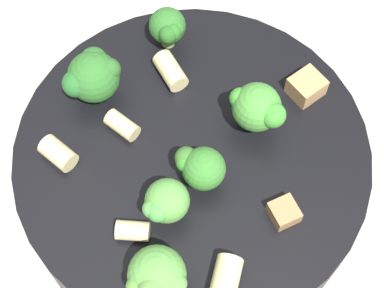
% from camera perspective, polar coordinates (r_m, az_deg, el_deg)
% --- Properties ---
extents(ground_plane, '(2.00, 2.00, 0.00)m').
position_cam_1_polar(ground_plane, '(0.50, -0.00, -2.73)').
color(ground_plane, '#BCB29E').
extents(pasta_bowl, '(0.26, 0.26, 0.04)m').
position_cam_1_polar(pasta_bowl, '(0.47, -0.00, -1.53)').
color(pasta_bowl, black).
rests_on(pasta_bowl, ground_plane).
extents(broccoli_floret_0, '(0.04, 0.04, 0.04)m').
position_cam_1_polar(broccoli_floret_0, '(0.40, -3.28, -11.69)').
color(broccoli_floret_0, '#93B766').
rests_on(broccoli_floret_0, pasta_bowl).
extents(broccoli_floret_1, '(0.03, 0.03, 0.04)m').
position_cam_1_polar(broccoli_floret_1, '(0.43, 0.85, -2.10)').
color(broccoli_floret_1, '#84AD60').
rests_on(broccoli_floret_1, pasta_bowl).
extents(broccoli_floret_2, '(0.03, 0.03, 0.04)m').
position_cam_1_polar(broccoli_floret_2, '(0.49, -2.12, 10.30)').
color(broccoli_floret_2, '#93B766').
rests_on(broccoli_floret_2, pasta_bowl).
extents(broccoli_floret_3, '(0.04, 0.03, 0.04)m').
position_cam_1_polar(broccoli_floret_3, '(0.45, 5.83, 3.22)').
color(broccoli_floret_3, '#93B766').
rests_on(broccoli_floret_3, pasta_bowl).
extents(broccoli_floret_4, '(0.04, 0.04, 0.04)m').
position_cam_1_polar(broccoli_floret_4, '(0.47, -8.81, 6.04)').
color(broccoli_floret_4, '#93B766').
rests_on(broccoli_floret_4, pasta_bowl).
extents(broccoli_floret_5, '(0.03, 0.03, 0.04)m').
position_cam_1_polar(broccoli_floret_5, '(0.42, -2.38, -5.23)').
color(broccoli_floret_5, '#9EC175').
rests_on(broccoli_floret_5, pasta_bowl).
extents(rigatoni_0, '(0.02, 0.03, 0.02)m').
position_cam_1_polar(rigatoni_0, '(0.42, 3.02, -11.90)').
color(rigatoni_0, beige).
rests_on(rigatoni_0, pasta_bowl).
extents(rigatoni_1, '(0.03, 0.02, 0.01)m').
position_cam_1_polar(rigatoni_1, '(0.46, -6.23, 1.66)').
color(rigatoni_1, beige).
rests_on(rigatoni_1, pasta_bowl).
extents(rigatoni_2, '(0.03, 0.03, 0.02)m').
position_cam_1_polar(rigatoni_2, '(0.48, -1.93, 6.52)').
color(rigatoni_2, beige).
rests_on(rigatoni_2, pasta_bowl).
extents(rigatoni_3, '(0.02, 0.02, 0.01)m').
position_cam_1_polar(rigatoni_3, '(0.43, -5.30, -7.68)').
color(rigatoni_3, beige).
rests_on(rigatoni_3, pasta_bowl).
extents(rigatoni_4, '(0.03, 0.03, 0.02)m').
position_cam_1_polar(rigatoni_4, '(0.46, -11.81, -0.82)').
color(rigatoni_4, beige).
rests_on(rigatoni_4, pasta_bowl).
extents(chicken_chunk_0, '(0.03, 0.03, 0.02)m').
position_cam_1_polar(chicken_chunk_0, '(0.48, 10.13, 5.04)').
color(chicken_chunk_0, tan).
rests_on(chicken_chunk_0, pasta_bowl).
extents(chicken_chunk_1, '(0.03, 0.03, 0.01)m').
position_cam_1_polar(chicken_chunk_1, '(0.44, 8.18, -6.03)').
color(chicken_chunk_1, '#A87A4C').
rests_on(chicken_chunk_1, pasta_bowl).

